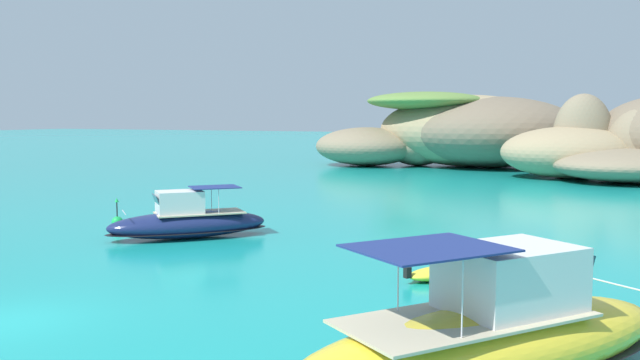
% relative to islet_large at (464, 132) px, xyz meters
% --- Properties ---
extents(ground_plane, '(400.00, 400.00, 0.00)m').
position_rel_islet_large_xyz_m(ground_plane, '(2.04, -61.69, -3.76)').
color(ground_plane, teal).
extents(islet_large, '(31.63, 24.34, 8.09)m').
position_rel_islet_large_xyz_m(islet_large, '(0.00, 0.00, 0.00)').
color(islet_large, '#84755B').
rests_on(islet_large, ground).
extents(islet_small, '(22.96, 22.23, 7.48)m').
position_rel_islet_large_xyz_m(islet_small, '(16.84, -8.49, -0.78)').
color(islet_small, '#9E8966').
rests_on(islet_small, ground).
extents(motorboat_navy, '(6.66, 6.80, 2.30)m').
position_rel_islet_large_xyz_m(motorboat_navy, '(-1.19, -49.04, -3.03)').
color(motorboat_navy, navy).
rests_on(motorboat_navy, ground).
extents(motorboat_yellow, '(8.06, 9.54, 3.03)m').
position_rel_islet_large_xyz_m(motorboat_yellow, '(14.72, -60.48, -2.80)').
color(motorboat_yellow, yellow).
rests_on(motorboat_yellow, ground).
extents(dinghy_tender, '(2.38, 2.77, 0.58)m').
position_rel_islet_large_xyz_m(dinghy_tender, '(11.33, -52.02, -3.54)').
color(dinghy_tender, yellow).
rests_on(dinghy_tender, ground).
extents(channel_buoy, '(0.56, 0.56, 1.48)m').
position_rel_islet_large_xyz_m(channel_buoy, '(-6.08, -48.12, -3.43)').
color(channel_buoy, green).
rests_on(channel_buoy, ground).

